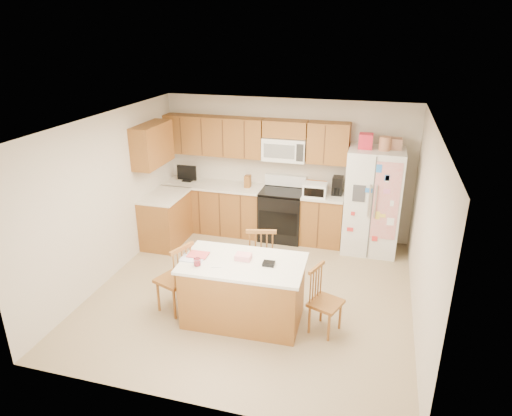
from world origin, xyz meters
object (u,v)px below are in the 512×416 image
(windsor_chair_right, at_px, (324,302))
(refrigerator, at_px, (373,200))
(stove, at_px, (282,214))
(windsor_chair_left, at_px, (176,279))
(island, at_px, (243,291))
(windsor_chair_back, at_px, (261,260))

(windsor_chair_right, bearing_deg, refrigerator, 79.73)
(stove, bearing_deg, windsor_chair_left, -108.34)
(island, bearing_deg, windsor_chair_back, 87.48)
(refrigerator, bearing_deg, stove, 177.70)
(refrigerator, distance_m, windsor_chair_right, 2.61)
(stove, xyz_separation_m, island, (0.06, -2.62, -0.04))
(island, distance_m, windsor_chair_back, 0.79)
(refrigerator, distance_m, windsor_chair_back, 2.34)
(windsor_chair_left, bearing_deg, windsor_chair_right, 2.00)
(stove, xyz_separation_m, windsor_chair_left, (-0.88, -2.65, 0.00))
(windsor_chair_left, relative_size, windsor_chair_right, 1.13)
(windsor_chair_left, bearing_deg, island, 1.75)
(stove, xyz_separation_m, windsor_chair_right, (1.11, -2.58, -0.05))
(refrigerator, height_order, island, refrigerator)
(refrigerator, bearing_deg, island, -120.54)
(stove, relative_size, windsor_chair_left, 1.12)
(stove, height_order, island, stove)
(stove, distance_m, windsor_chair_right, 2.81)
(refrigerator, distance_m, island, 3.01)
(stove, bearing_deg, island, -88.65)
(refrigerator, relative_size, windsor_chair_back, 1.97)
(stove, height_order, windsor_chair_left, stove)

